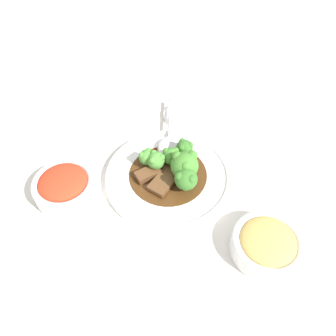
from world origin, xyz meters
name	(u,v)px	position (x,y,z in m)	size (l,w,h in m)	color
ground_plane	(168,179)	(0.00, 0.00, 0.00)	(4.00, 4.00, 0.00)	silver
main_plate	(168,176)	(0.00, 0.00, 0.01)	(0.25, 0.25, 0.02)	white
beef_strip_0	(168,154)	(0.05, 0.01, 0.02)	(0.04, 0.05, 0.01)	brown
beef_strip_1	(163,180)	(-0.02, 0.00, 0.02)	(0.08, 0.06, 0.01)	brown
beef_strip_2	(148,173)	(-0.02, 0.04, 0.02)	(0.05, 0.05, 0.01)	brown
broccoli_floret_0	(186,179)	(-0.03, -0.04, 0.05)	(0.04, 0.04, 0.05)	#8EB756
broccoli_floret_1	(156,160)	(0.01, 0.03, 0.04)	(0.04, 0.04, 0.04)	#7FA84C
broccoli_floret_2	(185,164)	(0.00, -0.03, 0.05)	(0.05, 0.05, 0.06)	#7FA84C
broccoli_floret_3	(147,157)	(0.01, 0.05, 0.04)	(0.03, 0.03, 0.04)	#7FA84C
broccoli_floret_4	(184,148)	(0.05, -0.02, 0.05)	(0.03, 0.03, 0.04)	#8EB756
broccoli_floret_5	(171,156)	(0.02, 0.00, 0.05)	(0.03, 0.03, 0.04)	#8EB756
serving_spoon	(169,143)	(0.07, 0.02, 0.03)	(0.20, 0.07, 0.01)	silver
side_bowl_kimchi	(64,186)	(-0.09, 0.18, 0.03)	(0.12, 0.12, 0.05)	white
side_bowl_appetizer	(267,244)	(-0.11, -0.20, 0.02)	(0.12, 0.12, 0.04)	white
sauce_dish	(179,115)	(0.19, 0.03, 0.01)	(0.08, 0.08, 0.01)	white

